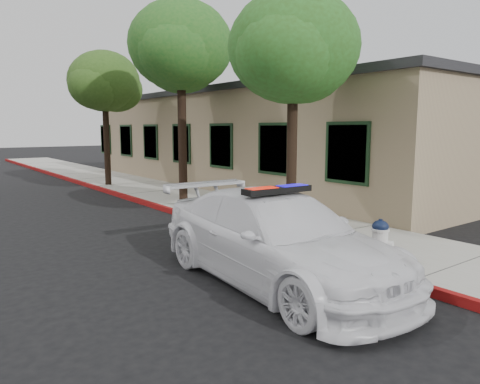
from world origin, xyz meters
name	(u,v)px	position (x,y,z in m)	size (l,w,h in m)	color
ground	(284,250)	(0.00, 0.00, 0.00)	(120.00, 120.00, 0.00)	black
sidewalk	(255,216)	(1.60, 3.00, 0.07)	(3.20, 60.00, 0.15)	gray
red_curb	(210,223)	(0.06, 3.00, 0.08)	(0.14, 60.00, 0.16)	maroon
clapboard_building	(259,139)	(6.69, 9.00, 2.13)	(7.30, 20.89, 4.24)	#9D8A67
police_car	(277,238)	(-1.45, -1.39, 0.77)	(2.45, 5.41, 1.66)	white
fire_hydrant	(380,242)	(0.40, -2.12, 0.57)	(0.48, 0.42, 0.84)	silver
street_tree_near	(294,53)	(1.09, 0.94, 4.36)	(3.28, 3.08, 5.64)	black
street_tree_mid	(180,50)	(1.30, 6.65, 5.19)	(3.50, 3.65, 6.69)	black
street_tree_far	(105,84)	(0.73, 12.15, 4.46)	(3.27, 3.03, 5.74)	black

